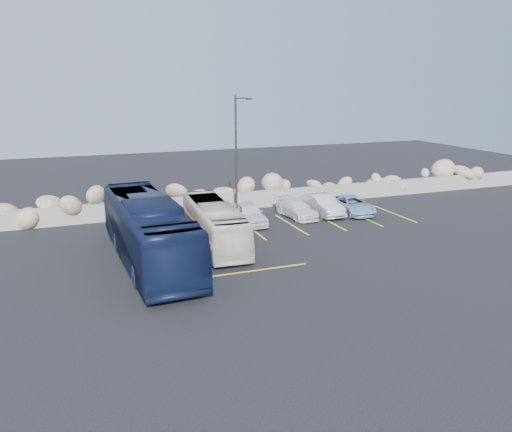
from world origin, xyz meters
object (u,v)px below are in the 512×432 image
object	(u,v)px
vintage_bus	(214,224)
tour_coach	(148,231)
lamppost	(237,154)
car_d	(352,205)
car_c	(297,209)
car_b	(322,205)
car_a	(248,213)

from	to	relation	value
vintage_bus	tour_coach	xyz separation A→B (m)	(-3.82, -1.58, 0.44)
lamppost	car_d	bearing A→B (deg)	-9.79
lamppost	car_c	bearing A→B (deg)	-13.78
car_b	tour_coach	bearing A→B (deg)	-157.90
tour_coach	lamppost	bearing A→B (deg)	40.03
tour_coach	car_a	bearing A→B (deg)	32.05
lamppost	vintage_bus	size ratio (longest dim) A/B	0.93
lamppost	car_d	size ratio (longest dim) A/B	1.90
lamppost	car_b	size ratio (longest dim) A/B	1.92
vintage_bus	car_a	bearing A→B (deg)	48.86
tour_coach	car_a	world-z (taller)	tour_coach
car_b	car_d	xyz separation A→B (m)	(2.10, -0.42, -0.10)
tour_coach	car_d	xyz separation A→B (m)	(14.66, 4.90, -1.05)
car_c	car_a	bearing A→B (deg)	-178.54
vintage_bus	car_c	xyz separation A→B (m)	(6.82, 3.74, -0.63)
tour_coach	car_c	xyz separation A→B (m)	(10.65, 5.31, -1.07)
lamppost	car_d	xyz separation A→B (m)	(7.89, -1.36, -3.71)
car_a	vintage_bus	bearing A→B (deg)	-132.93
lamppost	car_c	size ratio (longest dim) A/B	2.06
lamppost	car_c	world-z (taller)	lamppost
lamppost	car_c	xyz separation A→B (m)	(3.88, -0.95, -3.73)
vintage_bus	car_d	distance (m)	11.35
lamppost	vintage_bus	xyz separation A→B (m)	(-2.95, -4.69, -3.10)
lamppost	tour_coach	xyz separation A→B (m)	(-6.77, -6.27, -2.66)
tour_coach	car_c	distance (m)	11.95
car_b	car_d	size ratio (longest dim) A/B	0.99
lamppost	car_d	world-z (taller)	lamppost
car_a	car_d	world-z (taller)	car_a
car_c	vintage_bus	bearing A→B (deg)	-156.32
lamppost	tour_coach	world-z (taller)	lamppost
tour_coach	car_d	world-z (taller)	tour_coach
vintage_bus	car_c	bearing A→B (deg)	31.72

